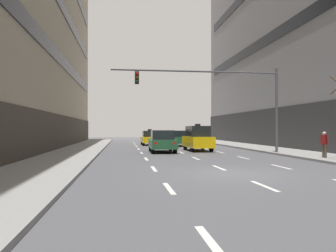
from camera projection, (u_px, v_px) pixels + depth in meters
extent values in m
plane|color=#515156|center=(233.00, 173.00, 13.53)|extent=(120.00, 120.00, 0.00)
cube|color=gray|center=(27.00, 175.00, 12.48)|extent=(3.75, 80.00, 0.14)
cube|color=silver|center=(213.00, 245.00, 5.20)|extent=(0.16, 2.00, 0.01)
cube|color=silver|center=(169.00, 188.00, 10.16)|extent=(0.16, 2.00, 0.01)
cube|color=silver|center=(154.00, 169.00, 15.11)|extent=(0.16, 2.00, 0.01)
cube|color=silver|center=(146.00, 159.00, 20.07)|extent=(0.16, 2.00, 0.01)
cube|color=silver|center=(142.00, 153.00, 25.02)|extent=(0.16, 2.00, 0.01)
cube|color=silver|center=(138.00, 149.00, 29.98)|extent=(0.16, 2.00, 0.01)
cube|color=silver|center=(136.00, 146.00, 34.93)|extent=(0.16, 2.00, 0.01)
cube|color=silver|center=(135.00, 144.00, 39.89)|extent=(0.16, 2.00, 0.01)
cube|color=silver|center=(133.00, 142.00, 44.84)|extent=(0.16, 2.00, 0.01)
cube|color=silver|center=(264.00, 186.00, 10.56)|extent=(0.16, 2.00, 0.01)
cube|color=silver|center=(219.00, 168.00, 15.51)|extent=(0.16, 2.00, 0.01)
cube|color=silver|center=(196.00, 158.00, 20.47)|extent=(0.16, 2.00, 0.01)
cube|color=silver|center=(182.00, 153.00, 25.42)|extent=(0.16, 2.00, 0.01)
cube|color=silver|center=(172.00, 149.00, 30.38)|extent=(0.16, 2.00, 0.01)
cube|color=silver|center=(165.00, 146.00, 35.33)|extent=(0.16, 2.00, 0.01)
cube|color=silver|center=(160.00, 144.00, 40.29)|extent=(0.16, 2.00, 0.01)
cube|color=silver|center=(156.00, 142.00, 45.24)|extent=(0.16, 2.00, 0.01)
cube|color=silver|center=(281.00, 167.00, 15.91)|extent=(0.16, 2.00, 0.01)
cube|color=silver|center=(243.00, 158.00, 20.87)|extent=(0.16, 2.00, 0.01)
cube|color=silver|center=(220.00, 152.00, 25.82)|extent=(0.16, 2.00, 0.01)
cube|color=silver|center=(205.00, 148.00, 30.78)|extent=(0.16, 2.00, 0.01)
cube|color=silver|center=(193.00, 146.00, 35.73)|extent=(0.16, 2.00, 0.01)
cube|color=silver|center=(185.00, 144.00, 40.69)|extent=(0.16, 2.00, 0.01)
cube|color=silver|center=(178.00, 142.00, 45.65)|extent=(0.16, 2.00, 0.01)
cylinder|color=black|center=(185.00, 146.00, 28.57)|extent=(0.23, 0.63, 0.63)
cylinder|color=black|center=(203.00, 146.00, 28.81)|extent=(0.23, 0.63, 0.63)
cylinder|color=black|center=(192.00, 148.00, 26.03)|extent=(0.23, 0.63, 0.63)
cylinder|color=black|center=(211.00, 148.00, 26.27)|extent=(0.23, 0.63, 0.63)
cube|color=yellow|center=(198.00, 142.00, 27.42)|extent=(1.86, 4.24, 0.86)
cube|color=black|center=(198.00, 131.00, 27.43)|extent=(1.59, 2.52, 0.86)
cube|color=white|center=(185.00, 139.00, 29.36)|extent=(0.19, 0.08, 0.13)
cube|color=red|center=(196.00, 141.00, 25.29)|extent=(0.19, 0.08, 0.13)
cube|color=white|center=(199.00, 139.00, 29.55)|extent=(0.19, 0.08, 0.13)
cube|color=red|center=(212.00, 141.00, 25.49)|extent=(0.19, 0.08, 0.13)
cube|color=black|center=(198.00, 125.00, 27.43)|extent=(0.42, 0.20, 0.17)
cylinder|color=black|center=(142.00, 142.00, 38.28)|extent=(0.22, 0.64, 0.63)
cylinder|color=black|center=(155.00, 142.00, 38.51)|extent=(0.22, 0.64, 0.63)
cylinder|color=black|center=(144.00, 143.00, 35.72)|extent=(0.22, 0.64, 0.63)
cylinder|color=black|center=(158.00, 143.00, 35.94)|extent=(0.22, 0.64, 0.63)
cube|color=yellow|center=(150.00, 139.00, 37.12)|extent=(1.83, 4.26, 0.62)
cube|color=black|center=(150.00, 134.00, 36.93)|extent=(1.56, 1.85, 0.65)
cube|color=white|center=(143.00, 138.00, 39.08)|extent=(0.19, 0.08, 0.13)
cube|color=red|center=(146.00, 139.00, 34.97)|extent=(0.19, 0.08, 0.13)
cube|color=white|center=(153.00, 138.00, 39.26)|extent=(0.19, 0.08, 0.13)
cube|color=red|center=(157.00, 139.00, 35.15)|extent=(0.19, 0.08, 0.13)
cube|color=black|center=(150.00, 130.00, 36.93)|extent=(0.43, 0.20, 0.17)
cylinder|color=black|center=(150.00, 147.00, 27.18)|extent=(0.24, 0.68, 0.68)
cylinder|color=black|center=(170.00, 147.00, 27.37)|extent=(0.24, 0.68, 0.68)
cylinder|color=black|center=(153.00, 149.00, 24.43)|extent=(0.24, 0.68, 0.68)
cylinder|color=black|center=(175.00, 149.00, 24.62)|extent=(0.24, 0.68, 0.68)
cube|color=#1E512D|center=(162.00, 144.00, 25.90)|extent=(1.97, 4.54, 0.66)
cube|color=black|center=(162.00, 135.00, 25.71)|extent=(1.68, 1.98, 0.70)
cube|color=white|center=(152.00, 141.00, 28.03)|extent=(0.21, 0.09, 0.14)
cube|color=red|center=(156.00, 143.00, 23.63)|extent=(0.21, 0.09, 0.14)
cube|color=white|center=(167.00, 141.00, 28.18)|extent=(0.21, 0.09, 0.14)
cube|color=red|center=(174.00, 143.00, 23.78)|extent=(0.21, 0.09, 0.14)
cylinder|color=black|center=(170.00, 142.00, 36.46)|extent=(0.24, 0.66, 0.65)
cylinder|color=black|center=(184.00, 142.00, 36.74)|extent=(0.24, 0.66, 0.65)
cylinder|color=black|center=(175.00, 143.00, 33.85)|extent=(0.24, 0.66, 0.65)
cylinder|color=black|center=(190.00, 143.00, 34.13)|extent=(0.24, 0.66, 0.65)
cube|color=#1E512D|center=(179.00, 140.00, 35.30)|extent=(2.00, 4.39, 0.63)
cube|color=black|center=(180.00, 134.00, 35.11)|extent=(1.65, 1.93, 0.67)
cube|color=white|center=(170.00, 138.00, 37.27)|extent=(0.20, 0.09, 0.14)
cube|color=red|center=(178.00, 140.00, 33.10)|extent=(0.20, 0.09, 0.14)
cube|color=white|center=(181.00, 138.00, 37.49)|extent=(0.20, 0.09, 0.14)
cube|color=red|center=(190.00, 139.00, 33.33)|extent=(0.20, 0.09, 0.14)
cylinder|color=#4C4C51|center=(277.00, 110.00, 23.91)|extent=(0.18, 0.18, 5.97)
cylinder|color=#4C4C51|center=(196.00, 71.00, 23.16)|extent=(11.65, 0.12, 0.12)
cube|color=black|center=(137.00, 78.00, 22.61)|extent=(0.28, 0.24, 0.84)
sphere|color=red|center=(137.00, 74.00, 22.47)|extent=(0.17, 0.17, 0.17)
sphere|color=#523505|center=(137.00, 77.00, 22.47)|extent=(0.17, 0.17, 0.17)
sphere|color=#073E10|center=(137.00, 81.00, 22.47)|extent=(0.17, 0.17, 0.17)
cylinder|color=brown|center=(323.00, 151.00, 19.43)|extent=(0.13, 0.13, 0.76)
cylinder|color=brown|center=(325.00, 151.00, 19.27)|extent=(0.13, 0.13, 0.76)
cube|color=maroon|center=(324.00, 140.00, 19.35)|extent=(0.27, 0.38, 0.54)
sphere|color=beige|center=(324.00, 133.00, 19.35)|extent=(0.20, 0.20, 0.20)
cylinder|color=maroon|center=(321.00, 139.00, 19.56)|extent=(0.09, 0.09, 0.49)
cylinder|color=maroon|center=(327.00, 139.00, 19.15)|extent=(0.09, 0.09, 0.49)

